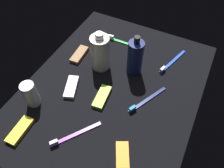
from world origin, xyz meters
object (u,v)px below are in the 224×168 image
object	(u,v)px
lotion_bottle	(135,58)
toothbrush_navy	(145,101)
deodorant_stick	(31,94)
snack_bar_yellow	(20,130)
toothbrush_green	(123,42)
snack_bar_brown	(79,54)
toothbrush_purple	(73,135)
snack_bar_white	(71,87)
snack_bar_orange	(123,158)
bodywash_bottle	(100,52)
snack_bar_lime	(102,97)
toothbrush_blue	(171,62)

from	to	relation	value
lotion_bottle	toothbrush_navy	distance (cm)	17.13
deodorant_stick	snack_bar_yellow	distance (cm)	12.72
toothbrush_green	snack_bar_brown	bearing A→B (deg)	140.01
toothbrush_purple	snack_bar_white	distance (cm)	20.16
snack_bar_orange	snack_bar_brown	world-z (taller)	same
lotion_bottle	snack_bar_brown	xyz separation A→B (cm)	(-2.33, 24.81, -7.07)
deodorant_stick	toothbrush_purple	distance (cm)	21.14
snack_bar_brown	snack_bar_orange	bearing A→B (deg)	-136.04
deodorant_stick	toothbrush_purple	bearing A→B (deg)	-103.64
toothbrush_purple	toothbrush_green	world-z (taller)	same
snack_bar_white	bodywash_bottle	bearing A→B (deg)	-36.85
toothbrush_green	snack_bar_lime	world-z (taller)	toothbrush_green
bodywash_bottle	toothbrush_green	distance (cm)	18.88
lotion_bottle	snack_bar_white	distance (cm)	27.11
toothbrush_navy	toothbrush_blue	xyz separation A→B (cm)	(23.29, -2.66, 0.00)
snack_bar_brown	bodywash_bottle	bearing A→B (deg)	-99.17
bodywash_bottle	lotion_bottle	bearing A→B (deg)	-75.84
snack_bar_white	snack_bar_lime	xyz separation A→B (cm)	(1.22, -12.77, 0.00)
lotion_bottle	snack_bar_brown	distance (cm)	25.91
lotion_bottle	deodorant_stick	xyz separation A→B (cm)	(-30.72, 26.62, -2.75)
toothbrush_navy	snack_bar_brown	bearing A→B (deg)	74.48
toothbrush_navy	toothbrush_blue	distance (cm)	23.44
toothbrush_purple	snack_bar_lime	distance (cm)	17.86
snack_bar_brown	toothbrush_purple	bearing A→B (deg)	-154.96
lotion_bottle	snack_bar_white	size ratio (longest dim) A/B	1.73
toothbrush_navy	snack_bar_yellow	world-z (taller)	toothbrush_navy
toothbrush_blue	snack_bar_brown	distance (cm)	39.79
bodywash_bottle	snack_bar_orange	xyz separation A→B (cm)	(-31.87, -24.90, -6.92)
toothbrush_green	bodywash_bottle	bearing A→B (deg)	172.33
deodorant_stick	toothbrush_blue	size ratio (longest dim) A/B	0.58
toothbrush_blue	snack_bar_white	xyz separation A→B (cm)	(-30.33, 30.56, 0.14)
bodywash_bottle	snack_bar_yellow	size ratio (longest dim) A/B	1.64
snack_bar_lime	deodorant_stick	bearing A→B (deg)	114.91
lotion_bottle	snack_bar_yellow	size ratio (longest dim) A/B	1.73
toothbrush_green	snack_bar_white	distance (cm)	33.67
toothbrush_purple	toothbrush_green	size ratio (longest dim) A/B	0.85
toothbrush_green	snack_bar_brown	xyz separation A→B (cm)	(-16.29, 13.66, 0.14)
snack_bar_orange	snack_bar_yellow	xyz separation A→B (cm)	(-6.93, 34.67, 0.00)
snack_bar_orange	snack_bar_lime	xyz separation A→B (cm)	(17.48, 16.63, 0.00)
toothbrush_green	snack_bar_lime	xyz separation A→B (cm)	(-31.74, -5.94, 0.14)
snack_bar_lime	snack_bar_white	bearing A→B (deg)	89.24
toothbrush_navy	snack_bar_brown	size ratio (longest dim) A/B	1.60
deodorant_stick	toothbrush_purple	xyz separation A→B (cm)	(-4.87, -20.08, -4.47)
bodywash_bottle	toothbrush_navy	world-z (taller)	bodywash_bottle
lotion_bottle	snack_bar_white	bearing A→B (deg)	136.59
toothbrush_purple	snack_bar_orange	xyz separation A→B (cm)	(0.32, -17.94, 0.14)
toothbrush_purple	toothbrush_navy	size ratio (longest dim) A/B	0.92
lotion_bottle	snack_bar_yellow	bearing A→B (deg)	151.14
snack_bar_orange	lotion_bottle	bearing A→B (deg)	-8.85
lotion_bottle	toothbrush_navy	size ratio (longest dim) A/B	1.08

